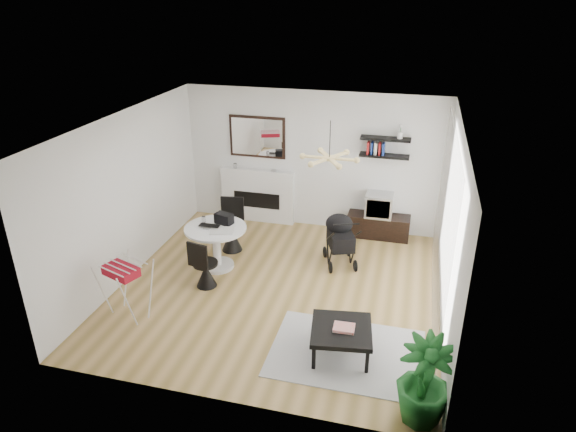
% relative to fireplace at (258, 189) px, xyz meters
% --- Properties ---
extents(floor, '(5.00, 5.00, 0.00)m').
position_rel_fireplace_xyz_m(floor, '(1.10, -2.42, -0.69)').
color(floor, olive).
rests_on(floor, ground).
extents(ceiling, '(5.00, 5.00, 0.00)m').
position_rel_fireplace_xyz_m(ceiling, '(1.10, -2.42, 2.01)').
color(ceiling, white).
rests_on(ceiling, wall_back).
extents(wall_back, '(5.00, 0.00, 5.00)m').
position_rel_fireplace_xyz_m(wall_back, '(1.10, 0.08, 0.66)').
color(wall_back, white).
rests_on(wall_back, floor).
extents(wall_left, '(0.00, 5.00, 5.00)m').
position_rel_fireplace_xyz_m(wall_left, '(-1.40, -2.42, 0.66)').
color(wall_left, white).
rests_on(wall_left, floor).
extents(wall_right, '(0.00, 5.00, 5.00)m').
position_rel_fireplace_xyz_m(wall_right, '(3.60, -2.42, 0.66)').
color(wall_right, white).
rests_on(wall_right, floor).
extents(sheer_curtain, '(0.04, 3.60, 2.60)m').
position_rel_fireplace_xyz_m(sheer_curtain, '(3.50, -2.22, 0.66)').
color(sheer_curtain, white).
rests_on(sheer_curtain, wall_right).
extents(fireplace, '(1.50, 0.17, 2.16)m').
position_rel_fireplace_xyz_m(fireplace, '(0.00, 0.00, 0.00)').
color(fireplace, white).
rests_on(fireplace, floor).
extents(shelf_lower, '(0.90, 0.25, 0.04)m').
position_rel_fireplace_xyz_m(shelf_lower, '(2.46, -0.05, 0.91)').
color(shelf_lower, black).
rests_on(shelf_lower, wall_back).
extents(shelf_upper, '(0.90, 0.25, 0.04)m').
position_rel_fireplace_xyz_m(shelf_upper, '(2.46, -0.05, 1.23)').
color(shelf_upper, black).
rests_on(shelf_upper, wall_back).
extents(pendant_lamp, '(0.90, 0.90, 0.10)m').
position_rel_fireplace_xyz_m(pendant_lamp, '(1.80, -2.12, 1.46)').
color(pendant_lamp, '#D4B96F').
rests_on(pendant_lamp, ceiling).
extents(tv_console, '(1.17, 0.41, 0.44)m').
position_rel_fireplace_xyz_m(tv_console, '(2.46, -0.14, -0.47)').
color(tv_console, black).
rests_on(tv_console, floor).
extents(crt_tv, '(0.50, 0.44, 0.44)m').
position_rel_fireplace_xyz_m(crt_tv, '(2.44, -0.14, -0.03)').
color(crt_tv, '#BABABC').
rests_on(crt_tv, tv_console).
extents(dining_table, '(1.04, 1.04, 0.76)m').
position_rel_fireplace_xyz_m(dining_table, '(-0.10, -2.01, -0.18)').
color(dining_table, white).
rests_on(dining_table, floor).
extents(laptop, '(0.36, 0.24, 0.03)m').
position_rel_fireplace_xyz_m(laptop, '(-0.20, -2.07, 0.09)').
color(laptop, black).
rests_on(laptop, dining_table).
extents(black_bag, '(0.34, 0.25, 0.18)m').
position_rel_fireplace_xyz_m(black_bag, '(-0.01, -1.83, 0.16)').
color(black_bag, black).
rests_on(black_bag, dining_table).
extents(newspaper, '(0.44, 0.39, 0.01)m').
position_rel_fireplace_xyz_m(newspaper, '(0.06, -2.12, 0.08)').
color(newspaper, white).
rests_on(newspaper, dining_table).
extents(drinking_glass, '(0.06, 0.06, 0.11)m').
position_rel_fireplace_xyz_m(drinking_glass, '(-0.36, -1.88, 0.13)').
color(drinking_glass, white).
rests_on(drinking_glass, dining_table).
extents(chair_far, '(0.47, 0.49, 0.96)m').
position_rel_fireplace_xyz_m(chair_far, '(-0.08, -1.34, -0.38)').
color(chair_far, black).
rests_on(chair_far, floor).
extents(chair_near, '(0.42, 0.44, 0.84)m').
position_rel_fireplace_xyz_m(chair_near, '(-0.05, -2.64, -0.42)').
color(chair_near, black).
rests_on(chair_near, floor).
extents(drying_rack, '(0.73, 0.71, 0.87)m').
position_rel_fireplace_xyz_m(drying_rack, '(-0.82, -3.66, -0.23)').
color(drying_rack, white).
rests_on(drying_rack, floor).
extents(stroller, '(0.71, 0.87, 0.96)m').
position_rel_fireplace_xyz_m(stroller, '(1.90, -1.32, -0.28)').
color(stroller, black).
rests_on(stroller, floor).
extents(rug, '(2.00, 1.44, 0.01)m').
position_rel_fireplace_xyz_m(rug, '(2.40, -3.72, -0.68)').
color(rug, '#A5A5A5').
rests_on(rug, floor).
extents(coffee_table, '(0.88, 0.88, 0.40)m').
position_rel_fireplace_xyz_m(coffee_table, '(2.31, -3.75, -0.32)').
color(coffee_table, black).
rests_on(coffee_table, rug).
extents(magazines, '(0.28, 0.22, 0.04)m').
position_rel_fireplace_xyz_m(magazines, '(2.35, -3.76, -0.25)').
color(magazines, '#DF3B37').
rests_on(magazines, coffee_table).
extents(potted_plant, '(0.64, 0.64, 1.07)m').
position_rel_fireplace_xyz_m(potted_plant, '(3.35, -4.62, -0.15)').
color(potted_plant, '#1B6123').
rests_on(potted_plant, floor).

